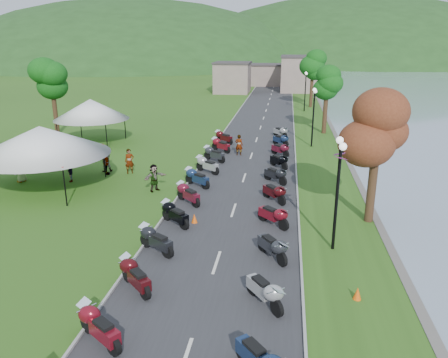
{
  "coord_description": "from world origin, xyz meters",
  "views": [
    {
      "loc": [
        2.65,
        -0.35,
        9.05
      ],
      "look_at": [
        -0.76,
        23.57,
        1.3
      ],
      "focal_mm": 35.0,
      "sensor_mm": 36.0,
      "label": 1
    }
  ],
  "objects_px": {
    "pedestrian_a": "(130,173)",
    "pedestrian_b": "(106,171)",
    "pedestrian_c": "(71,182)",
    "vendor_tent_main": "(43,158)"
  },
  "relations": [
    {
      "from": "pedestrian_a",
      "to": "pedestrian_b",
      "type": "xyz_separation_m",
      "value": [
        -1.89,
        0.21,
        0.0
      ]
    },
    {
      "from": "pedestrian_b",
      "to": "pedestrian_c",
      "type": "bearing_deg",
      "value": 37.66
    },
    {
      "from": "vendor_tent_main",
      "to": "pedestrian_a",
      "type": "distance_m",
      "value": 6.0
    },
    {
      "from": "pedestrian_b",
      "to": "pedestrian_c",
      "type": "relative_size",
      "value": 1.21
    },
    {
      "from": "vendor_tent_main",
      "to": "pedestrian_a",
      "type": "relative_size",
      "value": 3.13
    },
    {
      "from": "pedestrian_a",
      "to": "pedestrian_c",
      "type": "bearing_deg",
      "value": -172.23
    },
    {
      "from": "pedestrian_a",
      "to": "vendor_tent_main",
      "type": "bearing_deg",
      "value": -165.9
    },
    {
      "from": "pedestrian_a",
      "to": "pedestrian_b",
      "type": "bearing_deg",
      "value": 145.13
    },
    {
      "from": "pedestrian_b",
      "to": "vendor_tent_main",
      "type": "bearing_deg",
      "value": 36.28
    },
    {
      "from": "pedestrian_a",
      "to": "pedestrian_b",
      "type": "relative_size",
      "value": 0.91
    }
  ]
}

